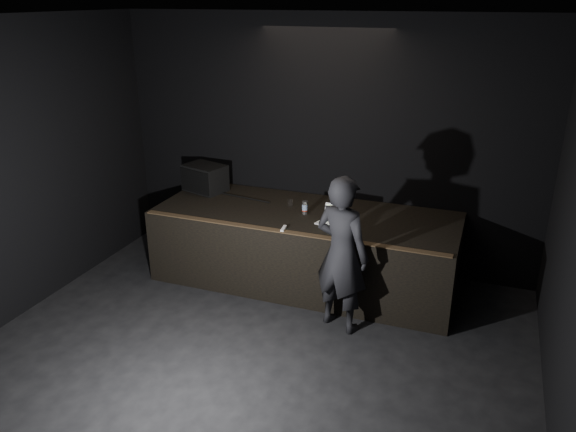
{
  "coord_description": "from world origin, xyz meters",
  "views": [
    {
      "loc": [
        2.2,
        -3.84,
        3.68
      ],
      "look_at": [
        -0.09,
        2.3,
        1.1
      ],
      "focal_mm": 35.0,
      "sensor_mm": 36.0,
      "label": 1
    }
  ],
  "objects_px": {
    "stage_riser": "(305,247)",
    "stage_monitor": "(205,178)",
    "beer_can": "(305,208)",
    "laptop": "(332,219)",
    "person": "(342,254)"
  },
  "relations": [
    {
      "from": "person",
      "to": "stage_monitor",
      "type": "bearing_deg",
      "value": -8.43
    },
    {
      "from": "laptop",
      "to": "stage_riser",
      "type": "bearing_deg",
      "value": 167.37
    },
    {
      "from": "stage_riser",
      "to": "person",
      "type": "distance_m",
      "value": 1.29
    },
    {
      "from": "stage_riser",
      "to": "laptop",
      "type": "distance_m",
      "value": 0.73
    },
    {
      "from": "beer_can",
      "to": "person",
      "type": "distance_m",
      "value": 1.18
    },
    {
      "from": "stage_riser",
      "to": "stage_monitor",
      "type": "height_order",
      "value": "stage_monitor"
    },
    {
      "from": "stage_monitor",
      "to": "laptop",
      "type": "bearing_deg",
      "value": 1.62
    },
    {
      "from": "beer_can",
      "to": "person",
      "type": "height_order",
      "value": "person"
    },
    {
      "from": "stage_riser",
      "to": "stage_monitor",
      "type": "xyz_separation_m",
      "value": [
        -1.67,
        0.33,
        0.69
      ]
    },
    {
      "from": "stage_riser",
      "to": "beer_can",
      "type": "relative_size",
      "value": 22.72
    },
    {
      "from": "stage_monitor",
      "to": "person",
      "type": "height_order",
      "value": "person"
    },
    {
      "from": "laptop",
      "to": "person",
      "type": "bearing_deg",
      "value": -50.88
    },
    {
      "from": "laptop",
      "to": "person",
      "type": "distance_m",
      "value": 0.81
    },
    {
      "from": "stage_riser",
      "to": "laptop",
      "type": "relative_size",
      "value": 10.76
    },
    {
      "from": "stage_monitor",
      "to": "laptop",
      "type": "height_order",
      "value": "stage_monitor"
    }
  ]
}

